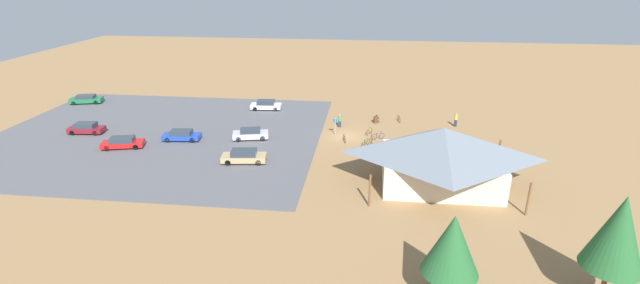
# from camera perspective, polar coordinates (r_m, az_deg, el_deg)

# --- Properties ---
(ground) EXTENTS (160.00, 160.00, 0.00)m
(ground) POSITION_cam_1_polar(r_m,az_deg,el_deg) (57.02, 3.24, 0.74)
(ground) COLOR #937047
(ground) RESTS_ON ground
(parking_lot_asphalt) EXTENTS (41.23, 34.54, 0.05)m
(parking_lot_asphalt) POSITION_cam_1_polar(r_m,az_deg,el_deg) (61.14, -19.76, 0.94)
(parking_lot_asphalt) COLOR #56565B
(parking_lot_asphalt) RESTS_ON ground
(bike_pavilion) EXTENTS (13.84, 10.51, 5.90)m
(bike_pavilion) POSITION_cam_1_polar(r_m,az_deg,el_deg) (44.61, 15.13, -1.38)
(bike_pavilion) COLOR beige
(bike_pavilion) RESTS_ON ground
(trash_bin) EXTENTS (0.60, 0.60, 0.90)m
(trash_bin) POSITION_cam_1_polar(r_m,az_deg,el_deg) (62.13, 7.02, 2.80)
(trash_bin) COLOR brown
(trash_bin) RESTS_ON ground
(lot_sign) EXTENTS (0.56, 0.08, 2.20)m
(lot_sign) POSITION_cam_1_polar(r_m,az_deg,el_deg) (56.92, 1.93, 2.23)
(lot_sign) COLOR #99999E
(lot_sign) RESTS_ON ground
(pine_far_west) EXTENTS (3.55, 3.55, 6.27)m
(pine_far_west) POSITION_cam_1_polar(r_m,az_deg,el_deg) (29.20, 16.35, -12.31)
(pine_far_west) COLOR brown
(pine_far_west) RESTS_ON ground
(pine_center) EXTENTS (3.54, 3.54, 7.56)m
(pine_center) POSITION_cam_1_polar(r_m,az_deg,el_deg) (32.93, 33.48, -9.51)
(pine_center) COLOR brown
(pine_center) RESTS_ON ground
(bicycle_white_lone_east) EXTENTS (0.53, 1.76, 0.82)m
(bicycle_white_lone_east) POSITION_cam_1_polar(r_m,az_deg,el_deg) (55.16, 3.11, 0.42)
(bicycle_white_lone_east) COLOR black
(bicycle_white_lone_east) RESTS_ON ground
(bicycle_orange_lone_west) EXTENTS (0.48, 1.60, 0.77)m
(bicycle_orange_lone_west) POSITION_cam_1_polar(r_m,az_deg,el_deg) (63.18, 9.93, 2.86)
(bicycle_orange_lone_west) COLOR black
(bicycle_orange_lone_west) RESTS_ON ground
(bicycle_red_near_porch) EXTENTS (0.98, 1.51, 0.84)m
(bicycle_red_near_porch) POSITION_cam_1_polar(r_m,az_deg,el_deg) (52.43, 8.49, -0.91)
(bicycle_red_near_porch) COLOR black
(bicycle_red_near_porch) RESTS_ON ground
(bicycle_green_mid_cluster) EXTENTS (0.92, 1.56, 0.80)m
(bicycle_green_mid_cluster) POSITION_cam_1_polar(r_m,az_deg,el_deg) (54.04, 5.78, -0.11)
(bicycle_green_mid_cluster) COLOR black
(bicycle_green_mid_cluster) RESTS_ON ground
(bicycle_silver_edge_south) EXTENTS (0.61, 1.65, 0.88)m
(bicycle_silver_edge_south) POSITION_cam_1_polar(r_m,az_deg,el_deg) (62.94, 7.25, 2.97)
(bicycle_silver_edge_south) COLOR black
(bicycle_silver_edge_south) RESTS_ON ground
(bicycle_yellow_back_row) EXTENTS (0.81, 1.51, 0.81)m
(bicycle_yellow_back_row) POSITION_cam_1_polar(r_m,az_deg,el_deg) (57.69, 6.19, 1.26)
(bicycle_yellow_back_row) COLOR black
(bicycle_yellow_back_row) RESTS_ON ground
(bicycle_blue_yard_center) EXTENTS (1.62, 0.93, 0.92)m
(bicycle_blue_yard_center) POSITION_cam_1_polar(r_m,az_deg,el_deg) (56.22, 7.32, 0.72)
(bicycle_blue_yard_center) COLOR black
(bicycle_blue_yard_center) RESTS_ON ground
(car_silver_mid_lot) EXTENTS (4.59, 2.63, 1.37)m
(car_silver_mid_lot) POSITION_cam_1_polar(r_m,az_deg,el_deg) (56.23, -8.74, 1.02)
(car_silver_mid_lot) COLOR #BCBCC1
(car_silver_mid_lot) RESTS_ON parking_lot_asphalt
(car_maroon_near_entry) EXTENTS (4.49, 2.10, 1.42)m
(car_maroon_near_entry) POSITION_cam_1_polar(r_m,az_deg,el_deg) (64.81, -27.40, 1.56)
(car_maroon_near_entry) COLOR maroon
(car_maroon_near_entry) RESTS_ON parking_lot_asphalt
(car_green_end_stall) EXTENTS (5.04, 2.93, 1.31)m
(car_green_end_stall) POSITION_cam_1_polar(r_m,az_deg,el_deg) (79.37, -27.41, 4.82)
(car_green_end_stall) COLOR #1E6B3D
(car_green_end_stall) RESTS_ON parking_lot_asphalt
(car_blue_aisle_side) EXTENTS (4.64, 2.13, 1.30)m
(car_blue_aisle_side) POSITION_cam_1_polar(r_m,az_deg,el_deg) (57.79, -17.07, 0.82)
(car_blue_aisle_side) COLOR #1E42B2
(car_blue_aisle_side) RESTS_ON parking_lot_asphalt
(car_red_far_end) EXTENTS (5.02, 2.91, 1.32)m
(car_red_far_end) POSITION_cam_1_polar(r_m,az_deg,el_deg) (57.78, -23.64, -0.06)
(car_red_far_end) COLOR red
(car_red_far_end) RESTS_ON parking_lot_asphalt
(car_white_by_curb) EXTENTS (4.58, 2.15, 1.40)m
(car_white_by_curb) POSITION_cam_1_polar(r_m,az_deg,el_deg) (67.85, -6.83, 4.66)
(car_white_by_curb) COLOR white
(car_white_by_curb) RESTS_ON parking_lot_asphalt
(car_tan_back_corner) EXTENTS (4.99, 2.47, 1.41)m
(car_tan_back_corner) POSITION_cam_1_polar(r_m,az_deg,el_deg) (49.71, -9.56, -1.79)
(car_tan_back_corner) COLOR tan
(car_tan_back_corner) RESTS_ON parking_lot_asphalt
(visitor_by_pavilion) EXTENTS (0.37, 0.36, 1.78)m
(visitor_by_pavilion) POSITION_cam_1_polar(r_m,az_deg,el_deg) (59.94, 2.50, 2.74)
(visitor_by_pavilion) COLOR #2D3347
(visitor_by_pavilion) RESTS_ON ground
(visitor_at_bikes) EXTENTS (0.40, 0.37, 1.83)m
(visitor_at_bikes) POSITION_cam_1_polar(r_m,az_deg,el_deg) (62.82, 16.77, 2.74)
(visitor_at_bikes) COLOR #2D3347
(visitor_at_bikes) RESTS_ON ground
(visitor_near_lot) EXTENTS (0.36, 0.36, 1.83)m
(visitor_near_lot) POSITION_cam_1_polar(r_m,az_deg,el_deg) (55.02, 13.59, 0.44)
(visitor_near_lot) COLOR #2D3347
(visitor_near_lot) RESTS_ON ground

